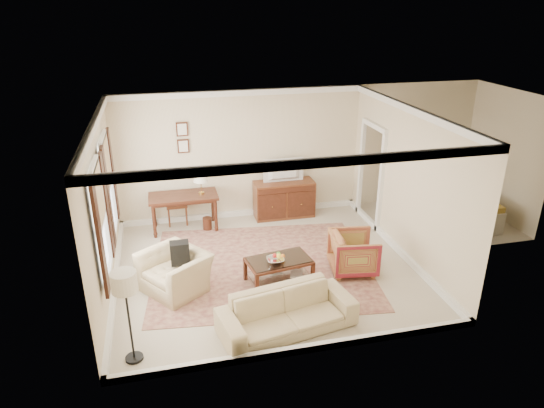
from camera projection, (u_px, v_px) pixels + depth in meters
name	position (u px, v px, depth m)	size (l,w,h in m)	color
room_shell	(265.00, 140.00, 8.16)	(5.51, 5.01, 2.91)	beige
annex_bedroom	(447.00, 206.00, 10.98)	(3.00, 2.70, 2.90)	beige
window_front	(101.00, 222.00, 7.31)	(0.12, 1.56, 1.80)	#CCB284
window_rear	(108.00, 186.00, 8.75)	(0.12, 1.56, 1.80)	#CCB284
doorway	(370.00, 176.00, 10.62)	(0.10, 1.12, 2.25)	white
rug	(261.00, 266.00, 9.14)	(4.00, 3.42, 0.01)	maroon
writing_desk	(183.00, 200.00, 10.39)	(1.46, 0.73, 0.80)	#492114
desk_chair	(176.00, 201.00, 10.74)	(0.45, 0.45, 1.05)	brown
desk_lamp	(201.00, 183.00, 10.34)	(0.32, 0.32, 0.50)	silver
framed_prints	(183.00, 138.00, 10.31)	(0.25, 0.04, 0.68)	#492114
sideboard	(284.00, 199.00, 11.13)	(1.37, 0.53, 0.84)	brown
tv	(285.00, 164.00, 10.78)	(0.88, 0.51, 0.12)	black
coffee_table	(279.00, 265.00, 8.50)	(1.19, 0.81, 0.47)	#492114
fruit_bowl	(275.00, 259.00, 8.34)	(0.42, 0.42, 0.10)	silver
book_a	(269.00, 271.00, 8.63)	(0.28, 0.04, 0.38)	brown
book_b	(291.00, 273.00, 8.57)	(0.28, 0.03, 0.38)	brown
striped_armchair	(354.00, 251.00, 8.84)	(0.81, 0.75, 0.83)	maroon
club_armchair	(174.00, 266.00, 8.25)	(1.07, 0.69, 0.93)	#CBB389
backpack	(180.00, 251.00, 8.22)	(0.32, 0.22, 0.40)	black
sofa	(287.00, 306.00, 7.26)	(2.07, 0.60, 0.81)	#CBB389
floor_lamp	(125.00, 289.00, 6.33)	(0.35, 0.35, 1.40)	black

